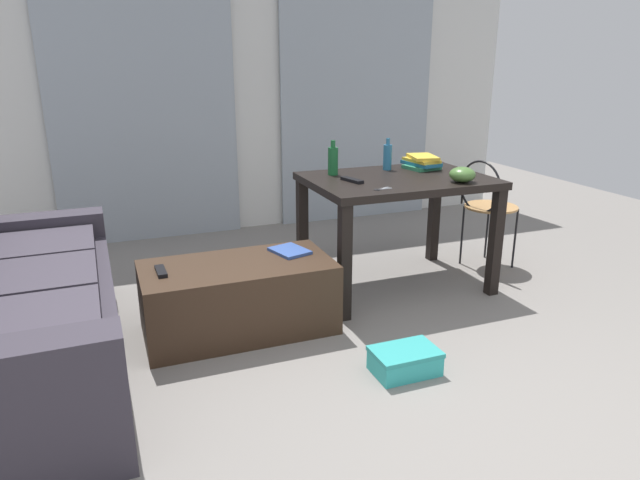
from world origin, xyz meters
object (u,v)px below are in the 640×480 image
Objects in this scene: couch at (10,317)px; bowl at (462,175)px; craft_table at (397,193)px; book_stack at (422,162)px; shoebox at (405,361)px; tv_remote_primary at (161,271)px; bottle_near at (387,157)px; scissors at (381,189)px; bottle_far at (333,160)px; tv_remote_on_table at (352,180)px; magazine at (290,251)px; coffee_table at (239,297)px; wire_chair at (486,200)px.

bowl reaches higher than couch.
book_stack is (0.31, 0.21, 0.16)m from craft_table.
craft_table reaches higher than shoebox.
bottle_near is at bearing 16.79° from tv_remote_primary.
craft_table is at bearing 46.78° from scissors.
bottle_far is 0.69m from book_stack.
shoebox is at bearing -20.95° from couch.
tv_remote_on_table is at bearing 81.13° from shoebox.
bottle_far is at bearing 26.92° from magazine.
bottle_far is 0.78m from magazine.
scissors reaches higher than coffee_table.
scissors is at bearing 1.62° from couch.
magazine is 0.68× the size of shoebox.
bowl is at bearing -36.19° from tv_remote_on_table.
couch reaches higher than coffee_table.
tv_remote_primary reaches higher than magazine.
shoebox is at bearing -136.60° from bowl.
coffee_table is 1.17m from bottle_far.
book_stack is at bearing 89.70° from bowl.
couch is 2.45× the size of wire_chair.
book_stack is 0.90× the size of shoebox.
magazine is (-1.64, -0.29, -0.10)m from wire_chair.
tv_remote_on_table is (0.03, -0.25, -0.09)m from bottle_far.
couch is 16.77× the size of scissors.
bottle_far is (-1.18, 0.14, 0.35)m from wire_chair.
couch is at bearing -163.40° from bottle_far.
wire_chair is 1.24m from bottle_far.
tv_remote_primary is at bearing 179.62° from bowl.
craft_table is at bearing 8.71° from tv_remote_primary.
bottle_far is 1.41m from tv_remote_primary.
shoebox is (1.10, -0.78, -0.36)m from tv_remote_primary.
coffee_table is 0.42m from magazine.
bottle_far is at bearing -175.89° from bottle_near.
wire_chair is 4.87× the size of tv_remote_primary.
bowl reaches higher than tv_remote_primary.
tv_remote_on_table is (-0.66, -0.23, -0.04)m from book_stack.
tv_remote_on_table reaches higher than coffee_table.
bottle_near is at bearing 114.22° from bowl.
bottle_far is (-0.43, -0.03, 0.00)m from bottle_near.
coffee_table reaches higher than shoebox.
tv_remote_primary is at bearing 177.56° from tv_remote_on_table.
coffee_table is 4.86× the size of bottle_near.
tv_remote_primary is (0.75, 0.08, 0.11)m from couch.
coffee_table is at bearing 177.01° from magazine.
bowl is at bearing -20.74° from magazine.
couch is at bearing -178.38° from scissors.
couch is 2.77m from book_stack.
wire_chair is 0.69m from bowl.
bowl is (-0.50, -0.38, 0.30)m from wire_chair.
bottle_near is 0.66m from scissors.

